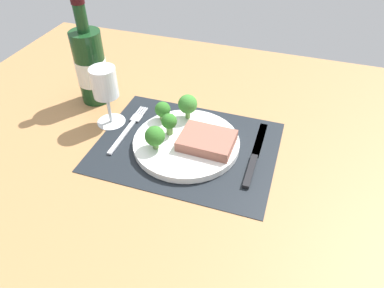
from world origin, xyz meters
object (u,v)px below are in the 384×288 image
(wine_bottle, at_px, (91,66))
(steak, at_px, (207,140))
(knife, at_px, (254,158))
(wine_glass, at_px, (105,87))
(plate, at_px, (186,143))
(fork, at_px, (129,128))

(wine_bottle, bearing_deg, steak, -17.53)
(knife, relative_size, wine_bottle, 0.84)
(wine_glass, bearing_deg, wine_bottle, 136.54)
(wine_bottle, height_order, wine_glass, wine_bottle)
(steak, height_order, wine_bottle, wine_bottle)
(plate, relative_size, fork, 1.27)
(steak, relative_size, fork, 0.62)
(fork, height_order, knife, knife)
(plate, bearing_deg, wine_glass, 172.14)
(steak, distance_m, wine_bottle, 0.37)
(fork, bearing_deg, steak, -6.60)
(plate, bearing_deg, knife, 1.93)
(fork, xyz_separation_m, knife, (0.31, -0.01, 0.00))
(knife, height_order, wine_glass, wine_glass)
(fork, xyz_separation_m, wine_bottle, (-0.14, 0.10, 0.09))
(knife, relative_size, wine_glass, 1.52)
(wine_bottle, bearing_deg, knife, -13.16)
(knife, height_order, wine_bottle, wine_bottle)
(plate, xyz_separation_m, steak, (0.05, 0.00, 0.02))
(knife, xyz_separation_m, wine_glass, (-0.37, 0.02, 0.10))
(plate, bearing_deg, wine_bottle, 159.44)
(knife, bearing_deg, plate, -176.88)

